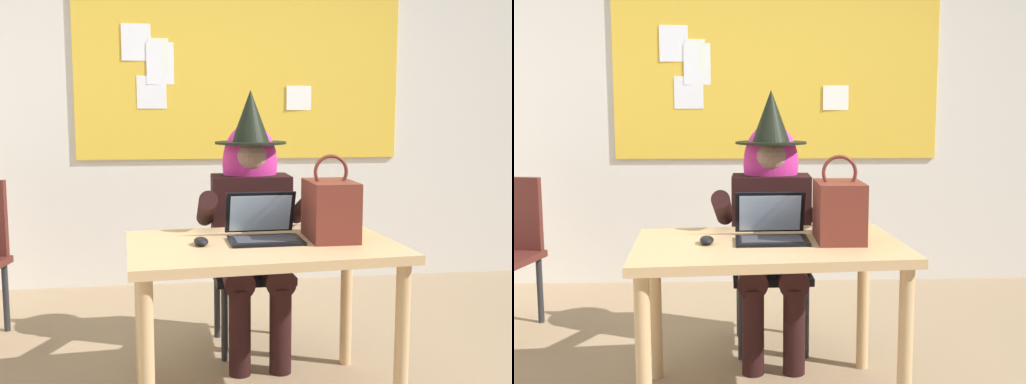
{
  "view_description": "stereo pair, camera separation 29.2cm",
  "coord_description": "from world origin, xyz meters",
  "views": [
    {
      "loc": [
        -0.53,
        -2.4,
        1.29
      ],
      "look_at": [
        -0.12,
        0.46,
        0.91
      ],
      "focal_mm": 42.34,
      "sensor_mm": 36.0,
      "label": 1
    },
    {
      "loc": [
        -0.24,
        -2.43,
        1.29
      ],
      "look_at": [
        -0.12,
        0.46,
        0.91
      ],
      "focal_mm": 42.34,
      "sensor_mm": 36.0,
      "label": 2
    }
  ],
  "objects": [
    {
      "name": "desk_main",
      "position": [
        -0.14,
        0.13,
        0.63
      ],
      "size": [
        1.2,
        0.84,
        0.73
      ],
      "rotation": [
        0.0,
        0.0,
        0.07
      ],
      "color": "tan",
      "rests_on": "ground"
    },
    {
      "name": "laptop",
      "position": [
        -0.12,
        0.19,
        0.78
      ],
      "size": [
        0.32,
        0.29,
        0.21
      ],
      "rotation": [
        0.0,
        0.0,
        0.02
      ],
      "color": "black",
      "rests_on": "desk_main"
    },
    {
      "name": "handbag",
      "position": [
        0.17,
        0.16,
        0.87
      ],
      "size": [
        0.2,
        0.3,
        0.38
      ],
      "rotation": [
        0.0,
        0.0,
        -0.18
      ],
      "color": "maroon",
      "rests_on": "desk_main"
    },
    {
      "name": "wall_back_bulletin",
      "position": [
        -0.0,
        2.14,
        1.44
      ],
      "size": [
        5.82,
        2.19,
        2.86
      ],
      "color": "silver",
      "rests_on": "ground"
    },
    {
      "name": "person_costumed",
      "position": [
        -0.1,
        0.75,
        0.78
      ],
      "size": [
        0.6,
        0.66,
        1.41
      ],
      "rotation": [
        0.0,
        0.0,
        -1.58
      ],
      "color": "black",
      "rests_on": "ground"
    },
    {
      "name": "chair_at_desk",
      "position": [
        -0.1,
        0.87,
        0.49
      ],
      "size": [
        0.43,
        0.43,
        0.89
      ],
      "rotation": [
        0.0,
        0.0,
        -1.54
      ],
      "color": "black",
      "rests_on": "ground"
    },
    {
      "name": "computer_mouse",
      "position": [
        -0.4,
        0.11,
        0.75
      ],
      "size": [
        0.07,
        0.11,
        0.03
      ],
      "primitive_type": "ellipsoid",
      "rotation": [
        0.0,
        0.0,
        0.12
      ],
      "color": "black",
      "rests_on": "desk_main"
    }
  ]
}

